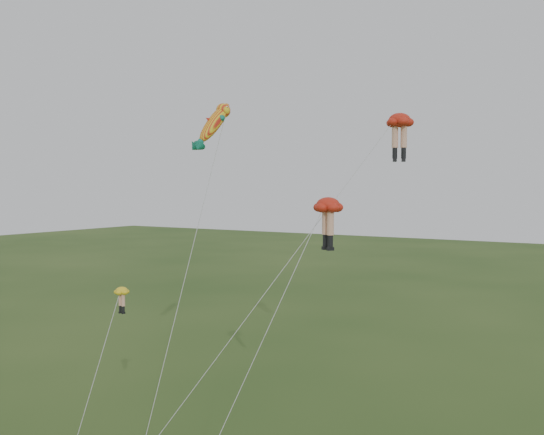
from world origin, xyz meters
The scene contains 4 objects.
legs_kite_red_high centered at (7.44, 12.78, 18.47)m, with size 9.64×16.74×19.31m.
legs_kite_red_mid centered at (6.02, 6.09, 13.50)m, with size 4.04×10.04×14.26m.
legs_kite_yellow centered at (-3.12, -0.09, 8.59)m, with size 0.96×5.14×9.51m.
fish_kite centered at (-0.99, 5.53, 18.42)m, with size 1.72×9.22×19.99m.
Camera 1 is at (20.36, -22.72, 14.75)m, focal length 40.00 mm.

